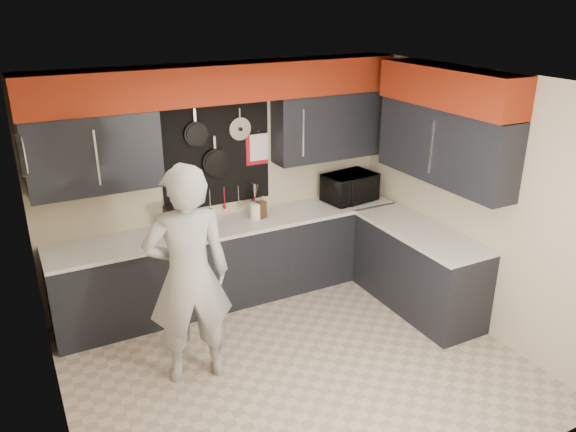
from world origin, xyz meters
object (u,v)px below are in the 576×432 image
microwave (350,187)px  knife_block (261,209)px  utensil_crock (256,210)px  coffee_maker (173,220)px  person (189,276)px

microwave → knife_block: 1.18m
utensil_crock → coffee_maker: size_ratio=0.59×
microwave → utensil_crock: (-1.23, 0.00, -0.08)m
utensil_crock → person: bearing=-135.1°
microwave → person: 2.64m
knife_block → utensil_crock: 0.06m
knife_block → person: 1.65m
microwave → knife_block: size_ratio=3.06×
knife_block → person: bearing=-149.9°
coffee_maker → person: (-0.21, -1.12, -0.07)m
knife_block → microwave: bearing=-12.0°
person → microwave: bearing=-145.3°
utensil_crock → knife_block: bearing=-21.7°
utensil_crock → person: 1.62m
knife_block → coffee_maker: coffee_maker is taller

